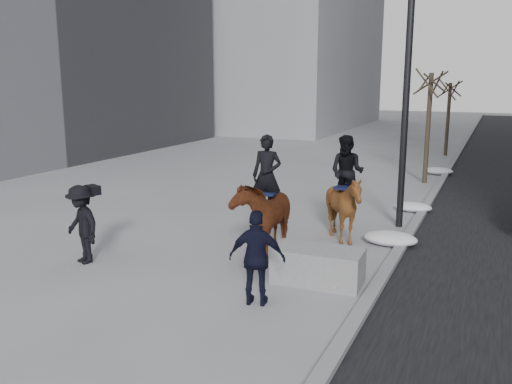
% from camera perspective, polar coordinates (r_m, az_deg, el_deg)
% --- Properties ---
extents(ground, '(120.00, 120.00, 0.00)m').
position_cam_1_polar(ground, '(11.65, -2.45, -8.36)').
color(ground, gray).
rests_on(ground, ground).
extents(curb, '(0.25, 90.00, 0.12)m').
position_cam_1_polar(curb, '(20.24, 18.28, -0.01)').
color(curb, gray).
rests_on(curb, ground).
extents(planter, '(1.80, 0.96, 0.71)m').
position_cam_1_polar(planter, '(11.00, 6.53, -7.72)').
color(planter, '#949496').
rests_on(planter, ground).
extents(tree_near, '(1.20, 1.20, 4.69)m').
position_cam_1_polar(tree_near, '(21.98, 17.68, 6.96)').
color(tree_near, '#372B20').
rests_on(tree_near, ground).
extents(tree_far, '(1.20, 1.20, 4.21)m').
position_cam_1_polar(tree_far, '(30.32, 19.58, 7.60)').
color(tree_far, '#372B20').
rests_on(tree_far, ground).
extents(mounted_left, '(1.16, 2.22, 2.77)m').
position_cam_1_polar(mounted_left, '(12.56, 0.90, -1.92)').
color(mounted_left, '#4F1D0F').
rests_on(mounted_left, ground).
extents(mounted_right, '(1.57, 1.73, 2.66)m').
position_cam_1_polar(mounted_right, '(13.60, 9.33, -0.83)').
color(mounted_right, '#4C2C0F').
rests_on(mounted_right, ground).
extents(feeder, '(1.10, 0.97, 1.75)m').
position_cam_1_polar(feeder, '(9.76, 0.11, -6.97)').
color(feeder, black).
rests_on(feeder, ground).
extents(camera_crew, '(1.30, 1.03, 1.75)m').
position_cam_1_polar(camera_crew, '(12.53, -17.85, -3.23)').
color(camera_crew, black).
rests_on(camera_crew, ground).
extents(lamppost, '(0.25, 1.00, 9.09)m').
position_cam_1_polar(lamppost, '(15.11, 15.88, 15.13)').
color(lamppost, black).
rests_on(lamppost, ground).
extents(snow_piles, '(1.31, 11.67, 0.33)m').
position_cam_1_polar(snow_piles, '(18.03, 16.55, -1.00)').
color(snow_piles, silver).
rests_on(snow_piles, ground).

